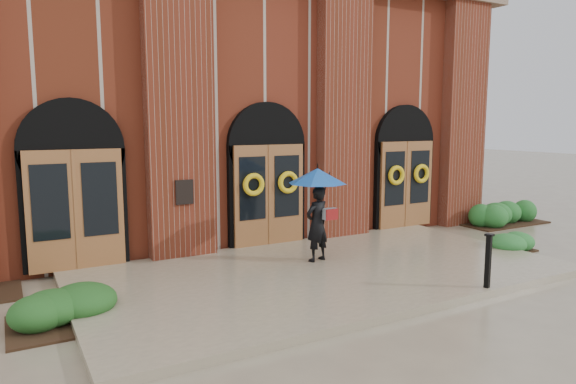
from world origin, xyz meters
TOP-DOWN VIEW (x-y plane):
  - ground at (0.00, 0.00)m, footprint 90.00×90.00m
  - landing at (0.00, 0.15)m, footprint 10.00×5.30m
  - church_building at (0.00, 8.78)m, footprint 16.20×12.53m
  - man_with_umbrella at (0.19, 0.77)m, footprint 1.56×1.56m
  - metal_post at (1.95, -2.35)m, footprint 0.17×0.17m
  - hedge_wall_right at (8.00, 1.99)m, footprint 2.66×1.06m
  - hedge_front_left at (-5.10, 0.00)m, footprint 1.47×1.26m
  - hedge_front_right at (5.10, -0.14)m, footprint 1.25×1.07m

SIDE VIEW (x-z plane):
  - ground at x=0.00m, z-range 0.00..0.00m
  - landing at x=0.00m, z-range 0.00..0.15m
  - hedge_front_right at x=5.10m, z-range 0.00..0.44m
  - hedge_front_left at x=-5.10m, z-range 0.00..0.52m
  - hedge_wall_right at x=8.00m, z-range 0.00..0.68m
  - metal_post at x=1.95m, z-range 0.18..1.20m
  - man_with_umbrella at x=0.19m, z-range 0.56..2.62m
  - church_building at x=0.00m, z-range 0.00..7.00m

